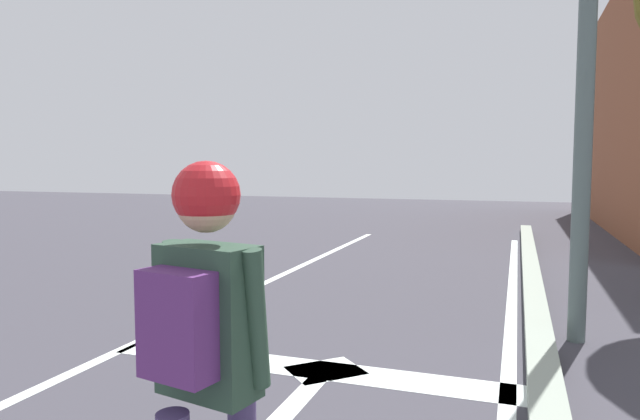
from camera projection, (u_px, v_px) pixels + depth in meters
name	position (u px, v px, depth m)	size (l,w,h in m)	color
lane_line_center	(15.00, 399.00, 3.96)	(0.12, 20.00, 0.01)	silver
stop_bar	(305.00, 368.00, 4.57)	(3.42, 0.40, 0.01)	silver
lane_arrow_stem	(284.00, 414.00, 3.72)	(0.16, 1.40, 0.01)	silver
lane_arrow_head	(326.00, 370.00, 4.52)	(0.56, 0.44, 0.01)	silver
skater	(205.00, 331.00, 1.96)	(0.44, 0.60, 1.58)	#463864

